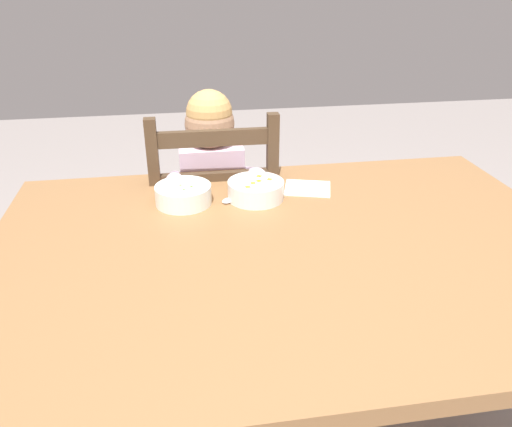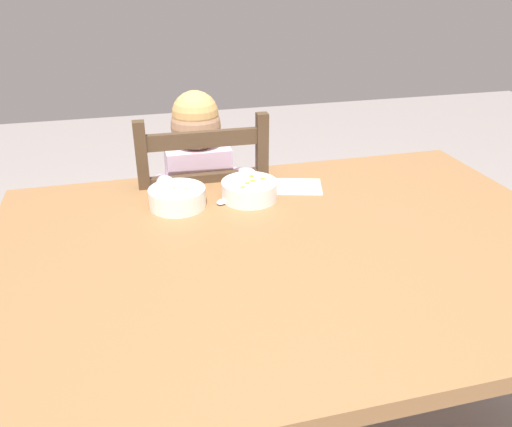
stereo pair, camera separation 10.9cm
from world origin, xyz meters
name	(u,v)px [view 1 (the left image)]	position (x,y,z in m)	size (l,w,h in m)	color
dining_table	(290,271)	(0.00, 0.00, 0.64)	(1.52, 1.07, 0.72)	olive
dining_chair	(214,230)	(-0.15, 0.59, 0.46)	(0.43, 0.43, 0.93)	#493624
child_figure	(213,185)	(-0.15, 0.58, 0.64)	(0.32, 0.31, 0.97)	silver
bowl_of_peas	(183,194)	(-0.26, 0.29, 0.75)	(0.16, 0.16, 0.06)	white
bowl_of_carrots	(256,189)	(-0.04, 0.29, 0.74)	(0.17, 0.17, 0.06)	white
spoon	(232,198)	(-0.11, 0.29, 0.72)	(0.11, 0.12, 0.01)	silver
paper_napkin	(308,188)	(0.13, 0.33, 0.72)	(0.14, 0.13, 0.00)	white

